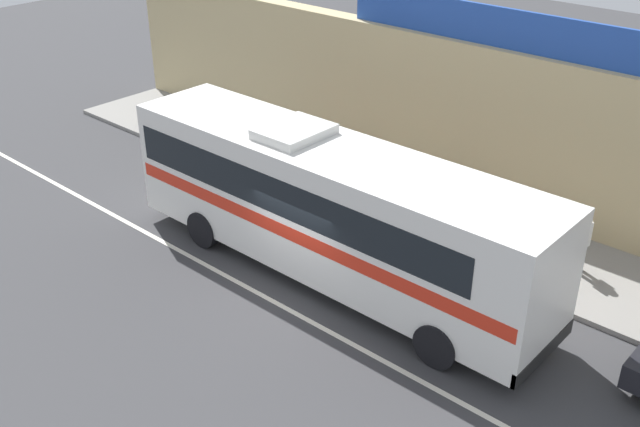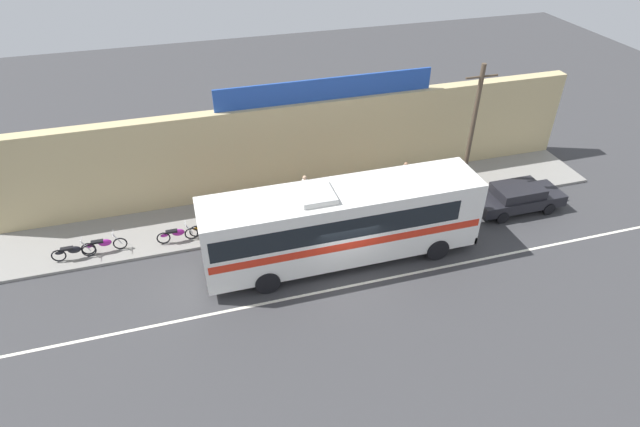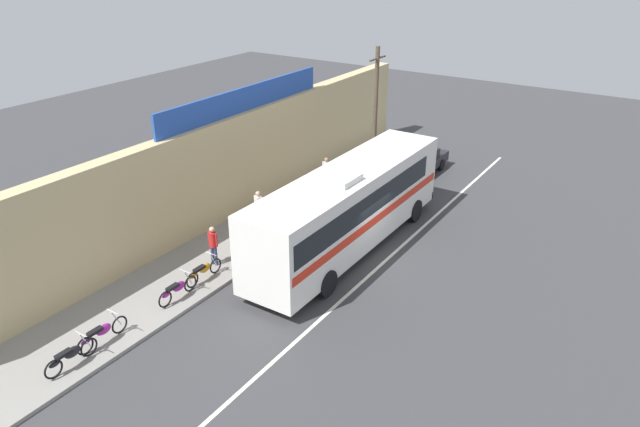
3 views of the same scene
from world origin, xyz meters
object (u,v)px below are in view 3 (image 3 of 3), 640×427
(motorcycle_black, at_px, (203,270))
(parked_car, at_px, (419,162))
(pedestrian_by_curb, at_px, (213,243))
(pedestrian_near_shop, at_px, (258,205))
(intercity_bus, at_px, (348,205))
(motorcycle_orange, at_px, (70,355))
(utility_pole, at_px, (375,113))
(motorcycle_green, at_px, (101,333))
(pedestrian_far_right, at_px, (326,170))
(motorcycle_red, at_px, (177,289))

(motorcycle_black, bearing_deg, parked_car, -7.56)
(pedestrian_by_curb, xyz_separation_m, pedestrian_near_shop, (3.83, 0.78, -0.02))
(intercity_bus, bearing_deg, motorcycle_orange, 164.77)
(intercity_bus, bearing_deg, utility_pole, 20.93)
(pedestrian_by_curb, bearing_deg, motorcycle_green, -175.49)
(pedestrian_by_curb, height_order, pedestrian_far_right, pedestrian_far_right)
(motorcycle_red, distance_m, motorcycle_green, 3.19)
(intercity_bus, xyz_separation_m, parked_car, (9.70, 1.19, -1.33))
(intercity_bus, distance_m, utility_pole, 8.22)
(motorcycle_orange, bearing_deg, motorcycle_black, 1.17)
(intercity_bus, bearing_deg, pedestrian_near_shop, 95.11)
(motorcycle_orange, height_order, pedestrian_far_right, pedestrian_far_right)
(motorcycle_red, bearing_deg, pedestrian_far_right, 5.56)
(pedestrian_by_curb, relative_size, pedestrian_far_right, 1.00)
(motorcycle_orange, bearing_deg, pedestrian_far_right, 4.07)
(motorcycle_green, xyz_separation_m, pedestrian_far_right, (14.93, 1.00, 0.55))
(utility_pole, height_order, pedestrian_near_shop, utility_pole)
(intercity_bus, relative_size, motorcycle_orange, 6.38)
(motorcycle_green, relative_size, pedestrian_by_curb, 1.17)
(motorcycle_red, distance_m, motorcycle_black, 1.48)
(pedestrian_by_curb, height_order, pedestrian_near_shop, pedestrian_by_curb)
(motorcycle_red, height_order, pedestrian_by_curb, pedestrian_by_curb)
(motorcycle_black, xyz_separation_m, pedestrian_near_shop, (4.96, 1.26, 0.52))
(parked_car, xyz_separation_m, utility_pole, (-2.19, 1.68, 3.04))
(motorcycle_red, bearing_deg, motorcycle_orange, -179.90)
(utility_pole, xyz_separation_m, pedestrian_far_right, (-2.60, 1.35, -2.66))
(utility_pole, bearing_deg, motorcycle_orange, 179.40)
(pedestrian_near_shop, bearing_deg, utility_pole, -11.28)
(parked_car, xyz_separation_m, motorcycle_black, (-15.06, 2.00, -0.17))
(motorcycle_red, distance_m, pedestrian_by_curb, 2.72)
(pedestrian_by_curb, bearing_deg, utility_pole, -3.89)
(pedestrian_near_shop, distance_m, pedestrian_far_right, 5.32)
(motorcycle_green, height_order, motorcycle_black, same)
(intercity_bus, xyz_separation_m, motorcycle_red, (-6.83, 3.08, -1.50))
(motorcycle_orange, distance_m, motorcycle_black, 5.92)
(motorcycle_green, distance_m, motorcycle_black, 4.66)
(parked_car, bearing_deg, intercity_bus, -172.99)
(motorcycle_red, height_order, motorcycle_orange, same)
(parked_car, distance_m, pedestrian_far_right, 5.68)
(parked_car, distance_m, motorcycle_green, 19.82)
(utility_pole, relative_size, motorcycle_black, 3.73)
(intercity_bus, distance_m, motorcycle_orange, 11.78)
(utility_pole, bearing_deg, motorcycle_red, 179.19)
(motorcycle_red, height_order, motorcycle_black, same)
(motorcycle_orange, height_order, pedestrian_by_curb, pedestrian_by_curb)
(motorcycle_black, relative_size, pedestrian_near_shop, 1.15)
(motorcycle_red, bearing_deg, pedestrian_near_shop, 12.05)
(parked_car, xyz_separation_m, pedestrian_by_curb, (-13.93, 2.48, 0.38))
(motorcycle_red, bearing_deg, intercity_bus, -24.24)
(motorcycle_red, height_order, motorcycle_green, same)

